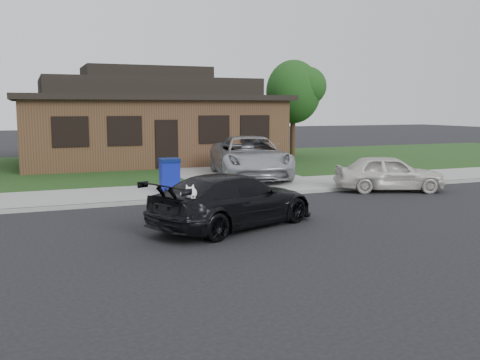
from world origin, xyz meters
name	(u,v)px	position (x,y,z in m)	size (l,w,h in m)	color
ground	(113,235)	(0.00, 0.00, 0.00)	(120.00, 120.00, 0.00)	black
sidewalk	(88,197)	(0.00, 5.00, 0.06)	(60.00, 3.00, 0.12)	gray
curb	(94,205)	(0.00, 3.50, 0.06)	(60.00, 0.12, 0.12)	gray
lawn	(69,169)	(0.00, 13.00, 0.07)	(60.00, 13.00, 0.13)	#193814
driveway	(218,171)	(6.00, 10.00, 0.07)	(4.50, 13.00, 0.14)	gray
sedan	(233,200)	(2.78, -0.27, 0.64)	(4.75, 3.38, 1.28)	black
minivan	(250,157)	(6.29, 7.06, 0.92)	(2.60, 5.64, 1.57)	#A9ACB1
white_compact	(389,173)	(9.65, 2.91, 0.61)	(1.45, 3.60, 1.23)	silver
recycling_bin	(170,175)	(2.54, 4.82, 0.66)	(0.69, 0.72, 1.07)	#0D1995
house	(147,121)	(4.00, 15.00, 2.13)	(12.60, 8.60, 4.65)	#422B1C
tree_1	(296,91)	(12.14, 14.40, 3.71)	(3.15, 3.00, 5.25)	#332114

